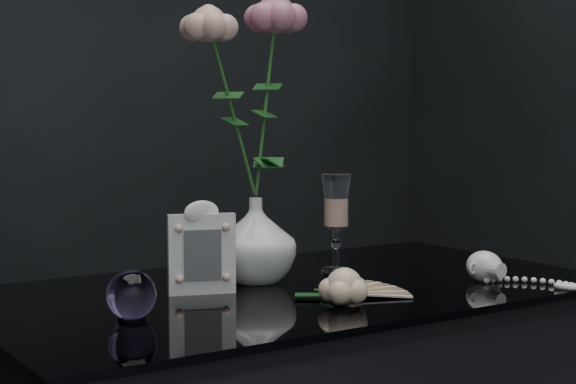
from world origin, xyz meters
TOP-DOWN VIEW (x-y plane):
  - vase at (-0.04, 0.12)m, footprint 0.15×0.15m
  - wine_glass at (0.14, 0.12)m, footprint 0.07×0.07m
  - picture_frame at (-0.16, 0.08)m, footprint 0.13×0.12m
  - paperweight at (-0.33, -0.03)m, footprint 0.09×0.09m
  - paper_fan at (0.01, -0.08)m, footprint 0.23×0.19m
  - loose_rose at (-0.02, -0.12)m, footprint 0.13×0.17m
  - pearl_jar at (0.30, -0.10)m, footprint 0.20×0.21m
  - roses at (-0.04, 0.12)m, footprint 0.23×0.13m

SIDE VIEW (x-z plane):
  - paper_fan at x=0.01m, z-range 0.76..0.78m
  - pearl_jar at x=0.30m, z-range 0.76..0.82m
  - loose_rose at x=-0.02m, z-range 0.76..0.82m
  - paperweight at x=-0.33m, z-range 0.76..0.83m
  - vase at x=-0.04m, z-range 0.76..0.91m
  - picture_frame at x=-0.16m, z-range 0.76..0.91m
  - wine_glass at x=0.14m, z-range 0.76..0.94m
  - roses at x=-0.04m, z-range 0.90..1.31m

